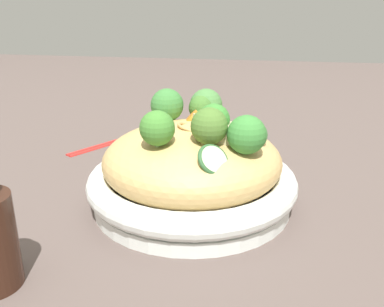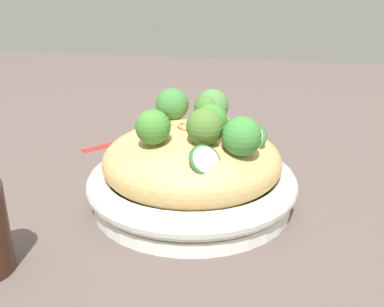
% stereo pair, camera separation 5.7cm
% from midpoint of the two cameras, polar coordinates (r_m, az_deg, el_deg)
% --- Properties ---
extents(ground_plane, '(3.00, 3.00, 0.00)m').
position_cam_midpoint_polar(ground_plane, '(0.60, -2.74, -6.86)').
color(ground_plane, brown).
extents(serving_bowl, '(0.29, 0.29, 0.05)m').
position_cam_midpoint_polar(serving_bowl, '(0.59, -2.78, -4.51)').
color(serving_bowl, white).
rests_on(serving_bowl, ground_plane).
extents(noodle_heap, '(0.24, 0.24, 0.10)m').
position_cam_midpoint_polar(noodle_heap, '(0.57, -2.85, -0.93)').
color(noodle_heap, tan).
rests_on(noodle_heap, serving_bowl).
extents(broccoli_florets, '(0.22, 0.19, 0.07)m').
position_cam_midpoint_polar(broccoli_florets, '(0.56, -1.92, 4.89)').
color(broccoli_florets, '#97BF78').
rests_on(broccoli_florets, serving_bowl).
extents(carrot_coins, '(0.15, 0.10, 0.04)m').
position_cam_midpoint_polar(carrot_coins, '(0.58, -2.48, 3.90)').
color(carrot_coins, orange).
rests_on(carrot_coins, serving_bowl).
extents(zucchini_slices, '(0.20, 0.19, 0.04)m').
position_cam_midpoint_polar(zucchini_slices, '(0.56, -0.32, 2.96)').
color(zucchini_slices, beige).
rests_on(zucchini_slices, serving_bowl).
extents(chicken_chunks, '(0.06, 0.07, 0.03)m').
position_cam_midpoint_polar(chicken_chunks, '(0.53, 0.28, 2.87)').
color(chicken_chunks, '#C4B288').
rests_on(chicken_chunks, serving_bowl).
extents(chopsticks_pair, '(0.21, 0.14, 0.01)m').
position_cam_midpoint_polar(chopsticks_pair, '(0.87, -11.68, 1.86)').
color(chopsticks_pair, red).
rests_on(chopsticks_pair, ground_plane).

